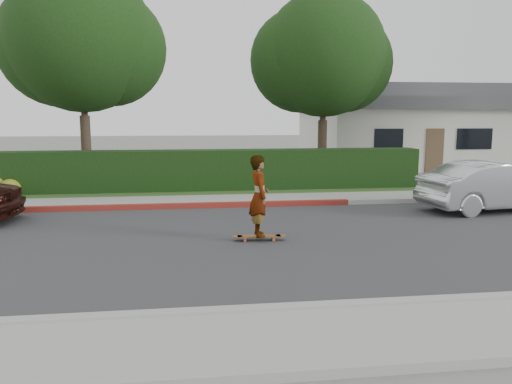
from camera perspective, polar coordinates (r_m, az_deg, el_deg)
The scene contains 15 objects.
ground at distance 11.39m, azimuth 11.92°, elevation -5.12°, with size 120.00×120.00×0.00m, color slate.
road at distance 11.39m, azimuth 11.92°, elevation -5.10°, with size 60.00×8.00×0.01m, color #2D2D30.
curb_near at distance 7.80m, azimuth 22.18°, elevation -11.51°, with size 60.00×0.20×0.15m, color #9E9E99.
sidewalk_near at distance 7.09m, azimuth 25.87°, elevation -13.91°, with size 60.00×1.60×0.12m, color gray.
curb_far at distance 15.22m, azimuth 6.80°, elevation -1.24°, with size 60.00×0.20×0.15m, color #9E9E99.
curb_red_section at distance 14.80m, azimuth -12.31°, elevation -1.65°, with size 12.00×0.21×0.15m, color maroon.
sidewalk_far at distance 16.08m, azimuth 6.01°, elevation -0.75°, with size 60.00×1.60×0.12m, color gray.
planting_strip at distance 17.62m, azimuth 4.79°, elevation 0.06°, with size 60.00×1.60×0.10m, color #2D4C1E.
hedge at distance 17.74m, azimuth -5.11°, elevation 2.40°, with size 15.00×1.00×1.50m, color black.
tree_left at distance 19.64m, azimuth -19.31°, elevation 15.76°, with size 5.99×5.21×8.00m.
tree_center at distance 20.42m, azimuth 7.58°, elevation 14.86°, with size 5.66×4.84×7.44m.
house at distance 28.92m, azimuth 16.53°, elevation 7.16°, with size 10.60×8.60×4.30m.
skateboard at distance 10.83m, azimuth 0.35°, elevation -5.10°, with size 1.17×0.29×0.11m.
skateboarder at distance 10.65m, azimuth 0.36°, elevation -0.45°, with size 0.64×0.42×1.75m, color white.
car_silver at distance 15.68m, azimuth 25.58°, elevation 0.59°, with size 1.50×4.29×1.41m, color silver.
Camera 1 is at (-3.75, -10.42, 2.68)m, focal length 35.00 mm.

